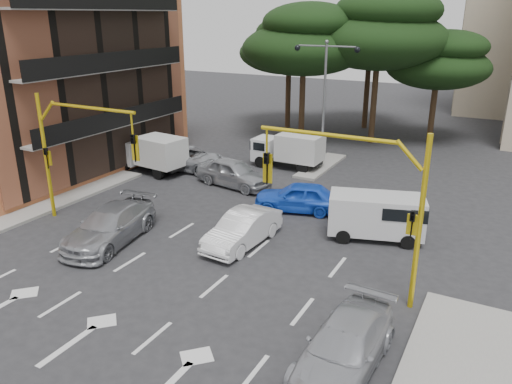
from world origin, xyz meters
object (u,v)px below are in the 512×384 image
at_px(signal_mast_right, 367,191).
at_px(street_lamp_center, 325,82).
at_px(box_truck_b, 288,151).
at_px(signal_mast_left, 71,143).
at_px(van_white, 376,217).
at_px(car_blue_compact, 298,197).
at_px(car_silver_parked, 345,347).
at_px(car_silver_cross_b, 234,173).
at_px(car_silver_cross_a, 188,158).
at_px(car_silver_wagon, 110,226).
at_px(car_white_hatch, 243,229).
at_px(box_truck_a, 151,154).

distance_m(signal_mast_right, street_lamp_center, 15.65).
height_order(signal_mast_right, box_truck_b, signal_mast_right).
bearing_deg(signal_mast_left, van_white, 20.88).
xyz_separation_m(street_lamp_center, car_blue_compact, (1.72, -7.74, -4.69)).
bearing_deg(van_white, car_silver_parked, -6.63).
bearing_deg(car_silver_parked, street_lamp_center, 114.87).
relative_size(car_blue_compact, box_truck_b, 0.95).
height_order(street_lamp_center, van_white, street_lamp_center).
bearing_deg(signal_mast_left, car_silver_cross_b, 65.19).
height_order(car_blue_compact, car_silver_cross_b, car_silver_cross_b).
bearing_deg(signal_mast_right, car_silver_cross_a, 146.00).
xyz_separation_m(car_silver_wagon, car_silver_cross_a, (-3.31, 10.43, -0.03)).
relative_size(street_lamp_center, car_silver_wagon, 1.48).
distance_m(car_white_hatch, box_truck_b, 11.75).
distance_m(signal_mast_left, van_white, 14.02).
bearing_deg(car_silver_parked, signal_mast_right, 103.21).
distance_m(street_lamp_center, car_blue_compact, 9.21).
height_order(signal_mast_right, van_white, signal_mast_right).
height_order(signal_mast_left, box_truck_a, signal_mast_left).
distance_m(signal_mast_right, box_truck_a, 17.93).
height_order(box_truck_a, box_truck_b, box_truck_a).
bearing_deg(car_silver_parked, car_silver_wagon, 167.03).
distance_m(car_silver_cross_a, box_truck_a, 2.31).
height_order(signal_mast_left, car_silver_cross_a, signal_mast_left).
xyz_separation_m(car_blue_compact, box_truck_b, (-3.59, 6.61, 0.39)).
relative_size(street_lamp_center, car_silver_parked, 1.64).
bearing_deg(car_silver_cross_b, signal_mast_left, 164.67).
relative_size(car_white_hatch, car_silver_parked, 0.92).
bearing_deg(car_white_hatch, street_lamp_center, 99.32).
bearing_deg(car_silver_cross_a, box_truck_b, -60.64).
xyz_separation_m(car_silver_cross_a, car_silver_cross_b, (4.22, -1.44, 0.06)).
xyz_separation_m(car_silver_wagon, car_silver_parked, (11.59, -3.10, -0.07)).
bearing_deg(box_truck_b, street_lamp_center, -58.58).
distance_m(car_blue_compact, box_truck_a, 10.87).
xyz_separation_m(signal_mast_right, signal_mast_left, (-13.61, 0.00, 0.00)).
distance_m(signal_mast_right, car_blue_compact, 8.67).
bearing_deg(van_white, car_silver_wagon, -76.56).
bearing_deg(car_silver_cross_a, car_blue_compact, -112.27).
height_order(signal_mast_right, car_silver_cross_a, signal_mast_right).
relative_size(signal_mast_left, street_lamp_center, 0.77).
bearing_deg(car_silver_wagon, car_blue_compact, 42.13).
xyz_separation_m(car_silver_parked, van_white, (-1.58, 8.91, 0.32)).
bearing_deg(signal_mast_right, car_silver_wagon, -175.13).
xyz_separation_m(car_silver_cross_b, box_truck_a, (-5.93, -0.06, 0.37)).
xyz_separation_m(car_white_hatch, box_truck_b, (-3.07, 11.33, 0.41)).
bearing_deg(signal_mast_left, car_blue_compact, 36.36).
bearing_deg(signal_mast_right, car_white_hatch, 164.56).
bearing_deg(car_silver_cross_a, signal_mast_right, -126.52).
bearing_deg(car_silver_cross_b, car_silver_parked, -129.09).
bearing_deg(car_silver_parked, box_truck_b, 121.28).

